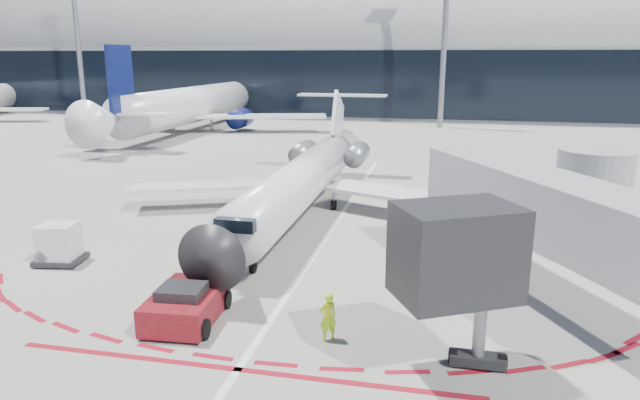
% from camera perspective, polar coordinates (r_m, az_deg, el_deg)
% --- Properties ---
extents(ground, '(260.00, 260.00, 0.00)m').
position_cam_1_polar(ground, '(27.39, 0.13, -4.46)').
color(ground, gray).
rests_on(ground, ground).
extents(apron_centerline, '(0.25, 40.00, 0.01)m').
position_cam_1_polar(apron_centerline, '(29.25, 0.96, -3.22)').
color(apron_centerline, silver).
rests_on(apron_centerline, ground).
extents(apron_stop_bar, '(14.00, 0.25, 0.01)m').
position_cam_1_polar(apron_stop_bar, '(17.29, -8.21, -16.43)').
color(apron_stop_bar, maroon).
rests_on(apron_stop_bar, ground).
extents(terminal_building, '(150.00, 24.15, 24.00)m').
position_cam_1_polar(terminal_building, '(90.51, 9.05, 13.90)').
color(terminal_building, '#999C9F').
rests_on(terminal_building, ground).
extents(jet_bridge, '(10.03, 15.20, 4.90)m').
position_cam_1_polar(jet_bridge, '(23.50, 22.51, -1.10)').
color(jet_bridge, '#989BA1').
rests_on(jet_bridge, ground).
extents(light_mast_west, '(0.70, 0.70, 25.00)m').
position_cam_1_polar(light_mast_west, '(89.11, -23.15, 15.53)').
color(light_mast_west, gray).
rests_on(light_mast_west, ground).
extents(light_mast_centre, '(0.70, 0.70, 25.00)m').
position_cam_1_polar(light_mast_centre, '(73.47, 12.41, 16.82)').
color(light_mast_centre, gray).
rests_on(light_mast_centre, ground).
extents(regional_jet, '(21.00, 25.90, 6.49)m').
position_cam_1_polar(regional_jet, '(32.13, -1.41, 2.35)').
color(regional_jet, silver).
rests_on(regional_jet, ground).
extents(pushback_tug, '(2.47, 5.40, 1.39)m').
position_cam_1_polar(pushback_tug, '(20.12, -13.24, -10.12)').
color(pushback_tug, '#550C0D').
rests_on(pushback_tug, ground).
extents(ramp_worker, '(0.69, 0.65, 1.59)m').
position_cam_1_polar(ramp_worker, '(18.34, 0.81, -11.58)').
color(ramp_worker, '#C4FF1A').
rests_on(ramp_worker, ground).
extents(uld_container, '(2.12, 1.88, 1.77)m').
position_cam_1_polar(uld_container, '(27.17, -24.64, -4.02)').
color(uld_container, black).
rests_on(uld_container, ground).
extents(bg_airliner_1, '(37.69, 39.91, 12.19)m').
position_cam_1_polar(bg_airliner_1, '(71.27, -12.49, 11.75)').
color(bg_airliner_1, silver).
rests_on(bg_airliner_1, ground).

